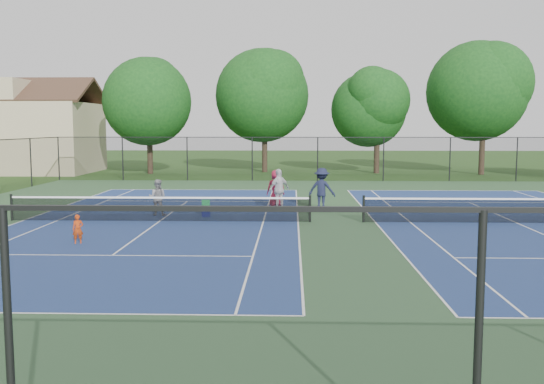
{
  "coord_description": "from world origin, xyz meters",
  "views": [
    {
      "loc": [
        -1.77,
        -23.58,
        3.77
      ],
      "look_at": [
        -2.51,
        -1.0,
        1.3
      ],
      "focal_mm": 40.0,
      "sensor_mm": 36.0,
      "label": 1
    }
  ],
  "objects_px": {
    "bystander_c": "(276,188)",
    "ball_hopper": "(206,205)",
    "tree_back_a": "(149,97)",
    "instructor": "(157,197)",
    "tree_back_b": "(265,91)",
    "tree_back_d": "(484,86)",
    "child_player": "(78,229)",
    "tree_back_c": "(378,104)",
    "bystander_a": "(279,189)",
    "clapboard_house": "(30,134)",
    "ball_crate": "(206,213)",
    "bystander_b": "(322,189)"
  },
  "relations": [
    {
      "from": "bystander_b",
      "to": "clapboard_house",
      "type": "bearing_deg",
      "value": -26.52
    },
    {
      "from": "tree_back_b",
      "to": "tree_back_c",
      "type": "height_order",
      "value": "tree_back_b"
    },
    {
      "from": "bystander_a",
      "to": "ball_hopper",
      "type": "bearing_deg",
      "value": -4.07
    },
    {
      "from": "tree_back_c",
      "to": "tree_back_a",
      "type": "bearing_deg",
      "value": -176.82
    },
    {
      "from": "tree_back_d",
      "to": "ball_hopper",
      "type": "height_order",
      "value": "tree_back_d"
    },
    {
      "from": "bystander_a",
      "to": "bystander_b",
      "type": "bearing_deg",
      "value": 139.56
    },
    {
      "from": "child_player",
      "to": "bystander_b",
      "type": "bearing_deg",
      "value": 27.3
    },
    {
      "from": "tree_back_b",
      "to": "ball_hopper",
      "type": "bearing_deg",
      "value": -93.12
    },
    {
      "from": "bystander_c",
      "to": "ball_hopper",
      "type": "xyz_separation_m",
      "value": [
        -2.84,
        -3.19,
        -0.38
      ]
    },
    {
      "from": "clapboard_house",
      "to": "ball_crate",
      "type": "distance_m",
      "value": 29.69
    },
    {
      "from": "tree_back_a",
      "to": "child_player",
      "type": "relative_size",
      "value": 9.7
    },
    {
      "from": "tree_back_c",
      "to": "ball_crate",
      "type": "relative_size",
      "value": 23.92
    },
    {
      "from": "bystander_a",
      "to": "ball_hopper",
      "type": "distance_m",
      "value": 3.78
    },
    {
      "from": "ball_hopper",
      "to": "tree_back_c",
      "type": "bearing_deg",
      "value": 66.41
    },
    {
      "from": "tree_back_a",
      "to": "bystander_b",
      "type": "xyz_separation_m",
      "value": [
        12.58,
        -20.44,
        -5.09
      ]
    },
    {
      "from": "tree_back_b",
      "to": "bystander_c",
      "type": "height_order",
      "value": "tree_back_b"
    },
    {
      "from": "tree_back_c",
      "to": "clapboard_house",
      "type": "height_order",
      "value": "tree_back_c"
    },
    {
      "from": "instructor",
      "to": "bystander_b",
      "type": "bearing_deg",
      "value": -162.79
    },
    {
      "from": "tree_back_a",
      "to": "tree_back_d",
      "type": "height_order",
      "value": "tree_back_d"
    },
    {
      "from": "instructor",
      "to": "bystander_c",
      "type": "relative_size",
      "value": 0.88
    },
    {
      "from": "child_player",
      "to": "bystander_c",
      "type": "height_order",
      "value": "bystander_c"
    },
    {
      "from": "bystander_c",
      "to": "tree_back_d",
      "type": "bearing_deg",
      "value": -140.83
    },
    {
      "from": "tree_back_b",
      "to": "ball_crate",
      "type": "distance_m",
      "value": 25.56
    },
    {
      "from": "tree_back_d",
      "to": "instructor",
      "type": "relative_size",
      "value": 6.76
    },
    {
      "from": "bystander_a",
      "to": "clapboard_house",
      "type": "bearing_deg",
      "value": -86.84
    },
    {
      "from": "ball_hopper",
      "to": "bystander_b",
      "type": "bearing_deg",
      "value": 24.58
    },
    {
      "from": "tree_back_b",
      "to": "tree_back_d",
      "type": "bearing_deg",
      "value": -6.71
    },
    {
      "from": "ball_crate",
      "to": "bystander_a",
      "type": "bearing_deg",
      "value": 36.7
    },
    {
      "from": "tree_back_a",
      "to": "bystander_c",
      "type": "bearing_deg",
      "value": -61.72
    },
    {
      "from": "tree_back_c",
      "to": "tree_back_b",
      "type": "bearing_deg",
      "value": 173.66
    },
    {
      "from": "tree_back_b",
      "to": "bystander_a",
      "type": "xyz_separation_m",
      "value": [
        1.66,
        -22.45,
        -5.67
      ]
    },
    {
      "from": "ball_crate",
      "to": "clapboard_house",
      "type": "bearing_deg",
      "value": 126.69
    },
    {
      "from": "tree_back_c",
      "to": "bystander_a",
      "type": "relative_size",
      "value": 4.55
    },
    {
      "from": "bystander_c",
      "to": "tree_back_b",
      "type": "bearing_deg",
      "value": -98.37
    },
    {
      "from": "bystander_a",
      "to": "bystander_c",
      "type": "distance_m",
      "value": 0.96
    },
    {
      "from": "child_player",
      "to": "ball_hopper",
      "type": "height_order",
      "value": "child_player"
    },
    {
      "from": "bystander_b",
      "to": "instructor",
      "type": "bearing_deg",
      "value": 32.67
    },
    {
      "from": "tree_back_d",
      "to": "bystander_c",
      "type": "xyz_separation_m",
      "value": [
        -15.51,
        -19.5,
        -5.95
      ]
    },
    {
      "from": "tree_back_a",
      "to": "instructor",
      "type": "xyz_separation_m",
      "value": [
        5.57,
        -22.41,
        -5.27
      ]
    },
    {
      "from": "bystander_c",
      "to": "ball_hopper",
      "type": "relative_size",
      "value": 4.17
    },
    {
      "from": "clapboard_house",
      "to": "instructor",
      "type": "relative_size",
      "value": 7.04
    },
    {
      "from": "tree_back_c",
      "to": "clapboard_house",
      "type": "relative_size",
      "value": 0.78
    },
    {
      "from": "bystander_a",
      "to": "bystander_c",
      "type": "height_order",
      "value": "bystander_a"
    },
    {
      "from": "tree_back_a",
      "to": "instructor",
      "type": "relative_size",
      "value": 5.97
    },
    {
      "from": "tree_back_a",
      "to": "instructor",
      "type": "bearing_deg",
      "value": -76.05
    },
    {
      "from": "tree_back_a",
      "to": "ball_hopper",
      "type": "height_order",
      "value": "tree_back_a"
    },
    {
      "from": "tree_back_d",
      "to": "child_player",
      "type": "relative_size",
      "value": 10.99
    },
    {
      "from": "tree_back_b",
      "to": "ball_hopper",
      "type": "height_order",
      "value": "tree_back_b"
    },
    {
      "from": "tree_back_b",
      "to": "bystander_b",
      "type": "xyz_separation_m",
      "value": [
        3.58,
        -22.44,
        -5.65
      ]
    },
    {
      "from": "ball_crate",
      "to": "ball_hopper",
      "type": "height_order",
      "value": "ball_hopper"
    }
  ]
}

